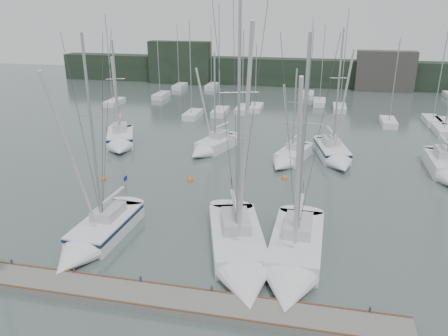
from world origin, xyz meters
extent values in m
plane|color=#4D5E5A|center=(0.00, 0.00, 0.00)|extent=(160.00, 160.00, 0.00)
cube|color=slate|center=(0.00, -5.00, 0.20)|extent=(24.00, 2.00, 0.40)
cube|color=black|center=(0.00, 62.00, 2.50)|extent=(90.00, 4.00, 5.00)
cube|color=black|center=(-20.00, 60.00, 4.00)|extent=(12.00, 3.00, 8.00)
cube|color=#3E3B39|center=(18.00, 60.00, 3.50)|extent=(10.00, 3.00, 7.00)
cube|color=white|center=(21.46, 37.20, 0.35)|extent=(1.80, 4.50, 0.90)
cylinder|color=#A7AAAF|center=(21.46, 36.70, 7.18)|extent=(0.12, 0.12, 12.76)
cube|color=white|center=(6.99, 45.62, 0.35)|extent=(1.80, 4.50, 0.90)
cylinder|color=#A7AAAF|center=(6.99, 45.12, 6.28)|extent=(0.12, 0.12, 10.95)
cube|color=white|center=(5.06, 51.37, 0.35)|extent=(1.80, 4.50, 0.90)
cylinder|color=#A7AAAF|center=(5.06, 50.87, 6.76)|extent=(0.12, 0.12, 11.92)
cube|color=white|center=(-6.61, 36.07, 0.35)|extent=(1.80, 4.50, 0.90)
cylinder|color=#A7AAAF|center=(-6.61, 35.57, 7.72)|extent=(0.12, 0.12, 13.84)
cube|color=white|center=(-12.66, 55.98, 0.35)|extent=(1.80, 4.50, 0.90)
cylinder|color=#A7AAAF|center=(-12.66, 55.48, 6.00)|extent=(0.12, 0.12, 10.40)
cube|color=white|center=(22.81, 36.01, 0.35)|extent=(1.80, 4.50, 0.90)
cube|color=white|center=(9.91, 42.21, 0.35)|extent=(1.80, 4.50, 0.90)
cylinder|color=#A7AAAF|center=(9.91, 41.71, 7.51)|extent=(0.12, 0.12, 13.41)
cube|color=white|center=(-24.06, 38.87, 0.35)|extent=(1.80, 4.50, 0.90)
cylinder|color=#A7AAAF|center=(-24.06, 38.37, 7.04)|extent=(0.12, 0.12, 12.48)
cube|color=white|center=(-18.85, 45.60, 0.35)|extent=(1.80, 4.50, 0.90)
cylinder|color=#A7AAAF|center=(-18.85, 45.10, 5.06)|extent=(0.12, 0.12, 8.52)
cube|color=white|center=(-3.77, 38.35, 0.35)|extent=(1.80, 4.50, 0.90)
cylinder|color=#A7AAAF|center=(-3.77, 37.85, 6.07)|extent=(0.12, 0.12, 10.53)
cube|color=white|center=(-18.42, 54.49, 0.35)|extent=(1.80, 4.50, 0.90)
cylinder|color=#A7AAAF|center=(-18.42, 53.99, 6.16)|extent=(0.12, 0.12, 10.73)
cube|color=white|center=(15.79, 34.97, 0.35)|extent=(1.80, 4.50, 0.90)
cylinder|color=#A7AAAF|center=(15.79, 34.47, 5.81)|extent=(0.12, 0.12, 10.02)
cube|color=white|center=(21.65, 32.25, 0.35)|extent=(1.80, 4.50, 0.90)
cube|color=white|center=(-9.95, 33.70, 0.35)|extent=(1.80, 4.50, 0.90)
cylinder|color=#A7AAAF|center=(-9.95, 33.20, 6.76)|extent=(0.12, 0.12, 11.91)
cube|color=white|center=(-2.11, 39.72, 0.35)|extent=(1.80, 4.50, 0.90)
cylinder|color=#A7AAAF|center=(-2.11, 39.22, 5.09)|extent=(0.12, 0.12, 8.58)
cube|color=white|center=(-6.59, 1.10, 0.42)|extent=(2.98, 6.16, 1.40)
cone|color=white|center=(-6.79, -3.21, 0.42)|extent=(2.82, 2.71, 2.70)
cube|color=#B8B8BC|center=(-6.57, 1.56, 1.44)|extent=(1.60, 2.48, 0.65)
cylinder|color=#A7AAAF|center=(-6.61, 0.67, 7.11)|extent=(0.17, 0.17, 11.98)
cylinder|color=silver|center=(-6.54, 2.31, 2.28)|extent=(0.40, 2.96, 0.26)
cube|color=#0F1B3A|center=(-6.59, 1.10, 0.88)|extent=(3.00, 6.18, 0.23)
cube|color=navy|center=(-6.44, 4.30, 2.79)|extent=(0.04, 0.50, 0.34)
cube|color=white|center=(2.28, 1.44, 0.44)|extent=(5.11, 8.03, 1.47)
cone|color=white|center=(3.78, -3.66, 0.44)|extent=(3.91, 3.95, 3.14)
cube|color=#B8B8BC|center=(2.14, 1.91, 1.52)|extent=(2.50, 3.34, 0.69)
cylinder|color=#A7AAAF|center=(2.43, 0.93, 8.54)|extent=(0.18, 0.18, 14.72)
cylinder|color=silver|center=(1.86, 2.87, 2.40)|extent=(1.29, 3.57, 0.27)
cube|color=navy|center=(1.18, 5.20, 2.94)|extent=(0.17, 0.51, 0.35)
cube|color=white|center=(6.09, 1.50, 0.46)|extent=(3.25, 7.17, 1.53)
cone|color=white|center=(5.96, -3.56, 0.46)|extent=(3.14, 3.12, 3.05)
cube|color=#B8B8BC|center=(6.11, 2.01, 1.58)|extent=(1.76, 2.88, 0.71)
cylinder|color=#A7AAAF|center=(6.08, 0.99, 7.24)|extent=(0.18, 0.18, 12.03)
cylinder|color=silver|center=(6.13, 2.92, 2.49)|extent=(0.38, 3.47, 0.28)
cube|color=maroon|center=(6.20, 5.25, 3.05)|extent=(0.04, 0.55, 0.37)
cube|color=white|center=(-14.50, 20.48, 0.50)|extent=(4.70, 6.17, 1.65)
cone|color=white|center=(-12.95, 16.84, 0.50)|extent=(3.46, 3.26, 2.75)
cube|color=#B8B8BC|center=(-14.71, 20.98, 1.71)|extent=(2.26, 2.63, 0.77)
cylinder|color=#A7AAAF|center=(-14.34, 20.11, 6.24)|extent=(0.20, 0.20, 9.83)
cylinder|color=silver|center=(-14.93, 21.49, 2.70)|extent=(1.34, 2.61, 0.31)
cube|color=#0F1B3A|center=(-14.50, 20.48, 1.05)|extent=(4.73, 6.20, 0.28)
cube|color=white|center=(-3.52, 20.80, 0.44)|extent=(3.94, 5.60, 1.46)
cone|color=white|center=(-4.69, 17.35, 0.44)|extent=(3.01, 2.85, 2.43)
cube|color=#B8B8BC|center=(-3.37, 21.26, 1.51)|extent=(1.92, 2.36, 0.68)
cylinder|color=#A7AAAF|center=(-3.64, 20.45, 5.66)|extent=(0.18, 0.18, 8.98)
cylinder|color=silver|center=(-3.20, 21.76, 2.39)|extent=(1.06, 2.44, 0.27)
cube|color=white|center=(4.73, 19.03, 0.42)|extent=(3.56, 5.34, 1.39)
cone|color=white|center=(3.70, 15.68, 0.42)|extent=(2.74, 2.66, 2.22)
cube|color=#B8B8BC|center=(4.86, 19.48, 1.43)|extent=(1.74, 2.23, 0.65)
cylinder|color=#A7AAAF|center=(4.63, 18.70, 5.07)|extent=(0.17, 0.17, 7.92)
cylinder|color=silver|center=(5.02, 19.97, 2.26)|extent=(0.95, 2.37, 0.26)
cube|color=white|center=(8.47, 20.87, 0.44)|extent=(3.76, 6.30, 1.48)
cone|color=white|center=(9.37, 16.76, 0.44)|extent=(3.05, 3.01, 2.57)
cube|color=#B8B8BC|center=(8.37, 21.36, 1.53)|extent=(1.88, 2.60, 0.69)
cylinder|color=#A7AAAF|center=(8.56, 20.46, 6.89)|extent=(0.18, 0.18, 11.40)
cylinder|color=silver|center=(8.22, 22.03, 2.42)|extent=(0.88, 2.87, 0.28)
cube|color=#0F1B3A|center=(8.47, 20.87, 0.94)|extent=(3.79, 6.32, 0.25)
cube|color=white|center=(18.64, 18.81, 0.49)|extent=(2.77, 6.13, 1.62)
cube|color=#B8B8BC|center=(18.64, 19.35, 1.67)|extent=(1.51, 2.46, 0.76)
cylinder|color=silver|center=(18.65, 20.03, 2.64)|extent=(0.34, 2.98, 0.30)
sphere|color=orange|center=(-3.79, 11.48, 0.00)|extent=(0.58, 0.58, 0.58)
sphere|color=orange|center=(4.32, 13.78, 0.00)|extent=(0.53, 0.53, 0.53)
sphere|color=orange|center=(-11.37, 10.04, 0.00)|extent=(0.54, 0.54, 0.54)
ellipsoid|color=white|center=(2.23, 1.69, 7.16)|extent=(0.29, 0.48, 0.20)
cube|color=gray|center=(1.95, 1.73, 7.18)|extent=(0.47, 0.21, 0.11)
cube|color=gray|center=(2.51, 1.65, 7.18)|extent=(0.47, 0.21, 0.11)
camera|label=1|loc=(6.73, -22.76, 14.57)|focal=35.00mm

